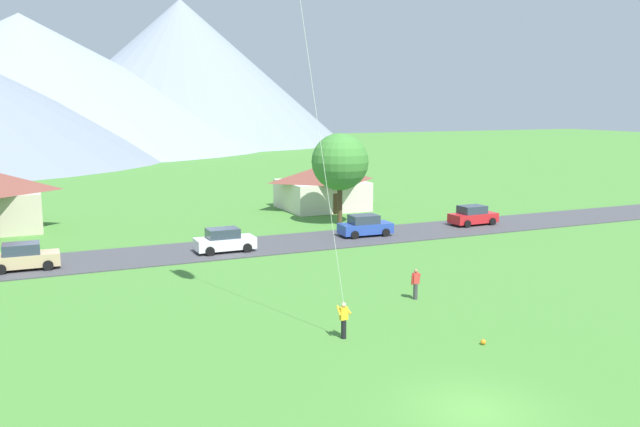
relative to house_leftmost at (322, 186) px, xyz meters
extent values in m
plane|color=#447F33|center=(-13.68, -43.13, -2.27)|extent=(400.00, 400.00, 0.00)
cube|color=#424247|center=(-13.68, -14.56, -2.23)|extent=(160.00, 6.58, 0.08)
cone|color=gray|center=(-25.75, 117.32, 13.57)|extent=(120.84, 120.84, 31.68)
cone|color=gray|center=(13.84, 122.44, 16.73)|extent=(86.96, 86.96, 37.99)
cube|color=beige|center=(0.00, 0.00, -0.86)|extent=(7.71, 7.34, 2.83)
pyramid|color=brown|center=(0.00, 0.00, 1.33)|extent=(8.33, 7.93, 1.55)
cube|color=brown|center=(0.00, -3.69, -1.27)|extent=(0.90, 0.06, 2.00)
cylinder|color=#4C3823|center=(-2.17, -8.64, -0.46)|extent=(0.44, 0.44, 3.62)
sphere|color=#3D7F33|center=(-2.17, -8.64, 3.22)|extent=(4.97, 4.97, 4.97)
cube|color=#2847A8|center=(-2.74, -14.51, -1.59)|extent=(4.27, 1.97, 0.80)
cube|color=#2D3847|center=(-2.89, -14.51, -0.85)|extent=(2.26, 1.67, 0.68)
cylinder|color=black|center=(-1.35, -13.65, -1.87)|extent=(0.65, 0.27, 0.64)
cylinder|color=black|center=(-1.43, -15.49, -1.87)|extent=(0.65, 0.27, 0.64)
cylinder|color=black|center=(-4.05, -13.54, -1.87)|extent=(0.65, 0.27, 0.64)
cylinder|color=black|center=(-4.13, -15.38, -1.87)|extent=(0.65, 0.27, 0.64)
cube|color=tan|center=(-27.60, -15.37, -1.59)|extent=(4.23, 1.87, 0.80)
cube|color=#2D3847|center=(-27.75, -15.37, -0.85)|extent=(2.22, 1.62, 0.68)
cylinder|color=black|center=(-26.24, -14.47, -1.87)|extent=(0.64, 0.25, 0.64)
cylinder|color=black|center=(-26.26, -16.31, -1.87)|extent=(0.64, 0.25, 0.64)
cylinder|color=black|center=(-28.93, -14.43, -1.87)|extent=(0.64, 0.25, 0.64)
cylinder|color=black|center=(-28.96, -16.27, -1.87)|extent=(0.64, 0.25, 0.64)
cube|color=red|center=(8.10, -13.99, -1.59)|extent=(4.26, 1.93, 0.80)
cube|color=#2D3847|center=(7.95, -14.00, -0.85)|extent=(2.25, 1.65, 0.68)
cylinder|color=black|center=(9.42, -13.03, -1.87)|extent=(0.65, 0.26, 0.64)
cylinder|color=black|center=(9.48, -14.87, -1.87)|extent=(0.65, 0.26, 0.64)
cylinder|color=black|center=(6.72, -13.12, -1.87)|extent=(0.65, 0.26, 0.64)
cylinder|color=black|center=(6.78, -14.96, -1.87)|extent=(0.65, 0.26, 0.64)
cube|color=white|center=(-14.55, -15.56, -1.59)|extent=(4.21, 1.82, 0.80)
cube|color=#2D3847|center=(-14.70, -15.56, -0.85)|extent=(2.21, 1.59, 0.68)
cylinder|color=black|center=(-13.21, -14.63, -1.87)|extent=(0.64, 0.24, 0.64)
cylinder|color=black|center=(-13.20, -16.47, -1.87)|extent=(0.64, 0.24, 0.64)
cylinder|color=black|center=(-15.91, -14.64, -1.87)|extent=(0.64, 0.24, 0.64)
cylinder|color=black|center=(-15.90, -16.48, -1.87)|extent=(0.64, 0.24, 0.64)
cylinder|color=black|center=(-14.63, -34.85, -1.83)|extent=(0.24, 0.24, 0.88)
cube|color=yellow|center=(-14.63, -34.85, -1.10)|extent=(0.36, 0.22, 0.58)
sphere|color=beige|center=(-14.63, -34.85, -0.70)|extent=(0.21, 0.21, 0.21)
cylinder|color=yellow|center=(-14.85, -34.79, -0.96)|extent=(0.18, 0.55, 0.37)
cylinder|color=yellow|center=(-14.41, -34.79, -0.96)|extent=(0.18, 0.55, 0.37)
cylinder|color=silver|center=(-15.69, -33.98, 8.45)|extent=(2.15, 1.76, 18.33)
cylinder|color=#3D3D42|center=(-8.39, -30.92, -1.83)|extent=(0.24, 0.24, 0.88)
cube|color=red|center=(-8.39, -30.92, -1.10)|extent=(0.36, 0.22, 0.58)
sphere|color=#9E7051|center=(-8.39, -30.92, -0.70)|extent=(0.21, 0.21, 0.21)
cylinder|color=red|center=(-8.61, -30.92, -1.15)|extent=(0.12, 0.18, 0.59)
cylinder|color=red|center=(-8.17, -30.92, -1.15)|extent=(0.12, 0.18, 0.59)
sphere|color=orange|center=(-9.38, -38.06, -2.15)|extent=(0.24, 0.24, 0.24)
camera|label=1|loc=(-27.37, -60.70, 8.16)|focal=37.56mm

